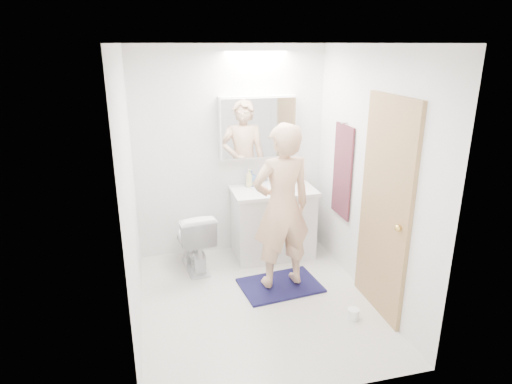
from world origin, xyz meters
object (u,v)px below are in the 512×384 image
object	(u,v)px
medicine_cabinet	(258,127)
soap_bottle_a	(249,178)
toilet_paper_roll	(353,314)
toothbrush_cup	(284,180)
person	(282,207)
soap_bottle_b	(252,178)
vanity_cabinet	(273,224)
toilet	(194,239)

from	to	relation	value
medicine_cabinet	soap_bottle_a	world-z (taller)	medicine_cabinet
toilet_paper_roll	toothbrush_cup	bearing A→B (deg)	96.09
person	toothbrush_cup	size ratio (longest dim) A/B	18.25
soap_bottle_a	soap_bottle_b	bearing A→B (deg)	38.04
vanity_cabinet	person	world-z (taller)	person
soap_bottle_b	toilet_paper_roll	world-z (taller)	soap_bottle_b
medicine_cabinet	toilet	size ratio (longest dim) A/B	1.28
medicine_cabinet	toilet_paper_roll	bearing A→B (deg)	-73.66
vanity_cabinet	toilet_paper_roll	bearing A→B (deg)	-76.27
toothbrush_cup	toilet_paper_roll	bearing A→B (deg)	-83.91
vanity_cabinet	toothbrush_cup	bearing A→B (deg)	41.31
medicine_cabinet	soap_bottle_b	xyz separation A→B (m)	(-0.08, -0.03, -0.59)
medicine_cabinet	person	distance (m)	1.14
toothbrush_cup	toilet_paper_roll	distance (m)	1.81
toilet_paper_roll	toilet	bearing A→B (deg)	134.26
vanity_cabinet	person	xyz separation A→B (m)	(-0.13, -0.74, 0.49)
medicine_cabinet	soap_bottle_a	distance (m)	0.59
medicine_cabinet	toothbrush_cup	xyz separation A→B (m)	(0.31, -0.05, -0.64)
toothbrush_cup	soap_bottle_b	bearing A→B (deg)	177.07
vanity_cabinet	soap_bottle_b	world-z (taller)	soap_bottle_b
medicine_cabinet	toothbrush_cup	world-z (taller)	medicine_cabinet
vanity_cabinet	toilet	bearing A→B (deg)	-173.05
toothbrush_cup	medicine_cabinet	bearing A→B (deg)	170.96
vanity_cabinet	medicine_cabinet	xyz separation A→B (m)	(-0.13, 0.21, 1.11)
toilet	toothbrush_cup	size ratio (longest dim) A/B	7.53
toilet	toothbrush_cup	distance (m)	1.27
person	soap_bottle_b	bearing A→B (deg)	-91.66
person	soap_bottle_b	distance (m)	0.93
soap_bottle_a	person	bearing A→B (deg)	-82.53
person	soap_bottle_b	xyz separation A→B (m)	(-0.08, 0.92, 0.03)
vanity_cabinet	soap_bottle_b	bearing A→B (deg)	139.18
vanity_cabinet	toilet_paper_roll	world-z (taller)	vanity_cabinet
vanity_cabinet	soap_bottle_b	size ratio (longest dim) A/B	4.89
vanity_cabinet	toilet	distance (m)	0.95
toilet	soap_bottle_a	xyz separation A→B (m)	(0.70, 0.26, 0.58)
soap_bottle_a	toilet_paper_roll	xyz separation A→B (m)	(0.60, -1.60, -0.87)
vanity_cabinet	soap_bottle_a	distance (m)	0.61
medicine_cabinet	soap_bottle_b	bearing A→B (deg)	-158.48
person	soap_bottle_b	size ratio (longest dim) A/B	9.05
person	toilet_paper_roll	world-z (taller)	person
toilet	soap_bottle_b	xyz separation A→B (m)	(0.74, 0.29, 0.57)
medicine_cabinet	toilet	distance (m)	1.45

